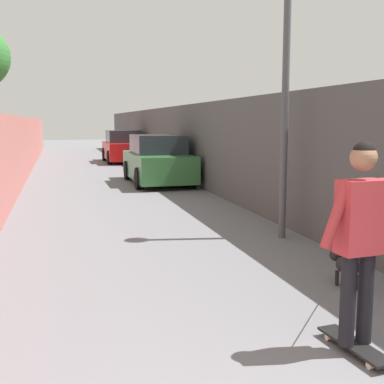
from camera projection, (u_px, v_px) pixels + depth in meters
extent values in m
plane|color=slate|center=(111.00, 187.00, 14.86)|extent=(80.00, 80.00, 0.00)
cube|color=#CC726B|center=(8.00, 159.00, 12.10)|extent=(48.00, 0.30, 2.12)
cube|color=#4C4C4C|center=(217.00, 148.00, 13.47)|extent=(48.00, 0.30, 2.50)
cylinder|color=#4C4C51|center=(285.00, 111.00, 8.13)|extent=(0.12, 0.12, 4.26)
cube|color=black|center=(354.00, 345.00, 4.22)|extent=(0.81, 0.27, 0.02)
cylinder|color=beige|center=(328.00, 337.00, 4.46)|extent=(0.06, 0.04, 0.06)
cylinder|color=beige|center=(341.00, 335.00, 4.51)|extent=(0.06, 0.04, 0.06)
cylinder|color=beige|center=(370.00, 366.00, 3.94)|extent=(0.06, 0.04, 0.06)
cylinder|color=beige|center=(384.00, 363.00, 3.99)|extent=(0.06, 0.04, 0.06)
cylinder|color=black|center=(348.00, 300.00, 4.13)|extent=(0.14, 0.14, 0.79)
cylinder|color=black|center=(365.00, 298.00, 4.19)|extent=(0.14, 0.14, 0.79)
cube|color=#B23338|center=(361.00, 217.00, 4.06)|extent=(0.25, 0.40, 0.62)
cylinder|color=#B23338|center=(336.00, 214.00, 3.97)|extent=(0.11, 0.29, 0.58)
cylinder|color=#B23338|center=(384.00, 212.00, 4.14)|extent=(0.10, 0.18, 0.59)
sphere|color=#9E7051|center=(364.00, 158.00, 3.99)|extent=(0.22, 0.22, 0.22)
sphere|color=black|center=(364.00, 153.00, 3.98)|extent=(0.19, 0.19, 0.19)
ellipsoid|color=black|center=(348.00, 266.00, 5.84)|extent=(0.37, 0.25, 0.22)
sphere|color=black|center=(336.00, 255.00, 6.05)|extent=(0.15, 0.15, 0.15)
cone|color=black|center=(333.00, 249.00, 6.03)|extent=(0.05, 0.05, 0.06)
cone|color=black|center=(339.00, 248.00, 6.06)|extent=(0.05, 0.05, 0.06)
cylinder|color=black|center=(337.00, 278.00, 5.95)|extent=(0.04, 0.04, 0.18)
cylinder|color=black|center=(345.00, 277.00, 6.00)|extent=(0.04, 0.04, 0.18)
cylinder|color=black|center=(349.00, 284.00, 5.74)|extent=(0.04, 0.04, 0.18)
cylinder|color=black|center=(357.00, 282.00, 5.78)|extent=(0.04, 0.04, 0.18)
cylinder|color=black|center=(361.00, 264.00, 5.62)|extent=(0.14, 0.04, 0.13)
cylinder|color=black|center=(353.00, 246.00, 4.95)|extent=(1.51, 0.89, 0.66)
cube|color=#336B38|center=(158.00, 166.00, 15.68)|extent=(3.95, 1.70, 0.80)
cube|color=#262B33|center=(158.00, 144.00, 15.59)|extent=(2.05, 1.50, 0.60)
cylinder|color=black|center=(128.00, 170.00, 16.68)|extent=(0.64, 0.22, 0.64)
cylinder|color=black|center=(173.00, 169.00, 17.09)|extent=(0.64, 0.22, 0.64)
cylinder|color=black|center=(139.00, 178.00, 14.34)|extent=(0.64, 0.22, 0.64)
cylinder|color=black|center=(192.00, 177.00, 14.75)|extent=(0.64, 0.22, 0.64)
cube|color=#B71414|center=(123.00, 151.00, 23.90)|extent=(3.91, 1.70, 0.80)
cube|color=#262B33|center=(123.00, 136.00, 23.80)|extent=(2.03, 1.50, 0.60)
cylinder|color=black|center=(105.00, 154.00, 24.89)|extent=(0.64, 0.22, 0.64)
cylinder|color=black|center=(136.00, 154.00, 25.29)|extent=(0.64, 0.22, 0.64)
cylinder|color=black|center=(110.00, 158.00, 22.57)|extent=(0.64, 0.22, 0.64)
cylinder|color=black|center=(144.00, 157.00, 22.98)|extent=(0.64, 0.22, 0.64)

